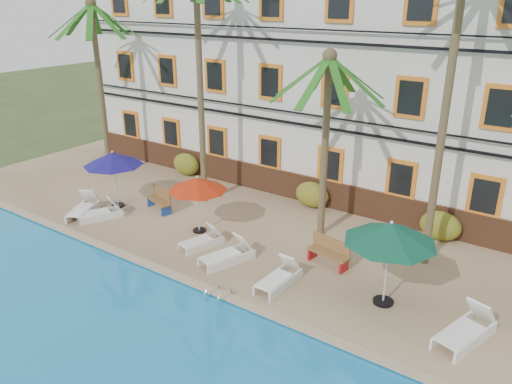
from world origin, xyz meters
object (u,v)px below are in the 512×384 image
Objects in this scene: umbrella_red at (197,184)px; palm_a at (98,66)px; palm_b at (199,56)px; lounger_a at (84,208)px; palm_c at (326,119)px; pool_ladder at (218,296)px; lounger_d at (228,254)px; umbrella_green at (390,233)px; lounger_f at (466,330)px; lounger_e at (279,277)px; bench_right at (330,252)px; lounger_b at (101,212)px; umbrella_blue at (113,159)px; lounger_c at (202,240)px; palm_d at (452,66)px; bench_left at (160,199)px.

palm_a is at bearing 163.14° from umbrella_red.
palm_b is 7.75m from lounger_a.
palm_c is 9.14× the size of pool_ladder.
umbrella_green is at bearing 7.64° from lounger_d.
lounger_f is at bearing -5.30° from umbrella_red.
lounger_e is (0.65, -3.93, -4.13)m from palm_c.
pool_ladder is (5.23, -5.52, -6.18)m from palm_b.
pool_ladder is at bearing -162.12° from lounger_f.
bench_right is (0.67, 2.06, 0.19)m from lounger_e.
lounger_b is at bearing -178.72° from lounger_d.
lounger_b reaches higher than pool_ladder.
lounger_c is (5.36, -0.72, -1.86)m from umbrella_blue.
palm_c is 10.50m from lounger_a.
palm_d is at bearing 51.05° from lounger_e.
palm_c is at bearing 25.81° from lounger_b.
lounger_c is (5.81, 0.65, -0.05)m from lounger_a.
umbrella_blue is at bearing -167.53° from palm_d.
palm_c is 9.75m from lounger_b.
umbrella_blue is 1.57× the size of bench_left.
umbrella_blue is 1.15× the size of lounger_f.
lounger_b is (0.86, 0.15, -0.03)m from lounger_a.
lounger_f reaches higher than pool_ladder.
palm_d is at bearing 0.36° from palm_a.
palm_b is at bearing 65.71° from bench_left.
palm_d is at bearing 12.47° from umbrella_blue.
pool_ladder is at bearing -126.30° from lounger_e.
palm_a is at bearing 172.02° from bench_right.
lounger_e is at bearing -9.22° from lounger_c.
palm_c is at bearing 24.38° from lounger_a.
palm_d reaches higher than bench_left.
umbrella_green reaches higher than lounger_d.
umbrella_blue reaches higher than lounger_f.
bench_right is (-2.58, -1.97, -6.03)m from palm_d.
palm_b reaches higher than umbrella_green.
lounger_b is at bearing -178.15° from lounger_f.
lounger_a is 1.02× the size of lounger_d.
bench_left and bench_right have the same top height.
lounger_f reaches higher than lounger_e.
lounger_f is at bearing -7.03° from bench_left.
palm_a reaches higher than bench_right.
lounger_b is at bearing -174.24° from lounger_c.
bench_left is 7.90m from bench_right.
palm_d is at bearing 18.36° from lounger_b.
lounger_f is 1.37× the size of bench_left.
palm_c is 3.01× the size of umbrella_red.
lounger_e is at bearing 0.33° from lounger_a.
umbrella_green is 3.73m from lounger_e.
palm_a is 3.15× the size of umbrella_green.
bench_left is (1.37, 2.01, 0.20)m from lounger_b.
lounger_a is at bearing -51.20° from palm_a.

